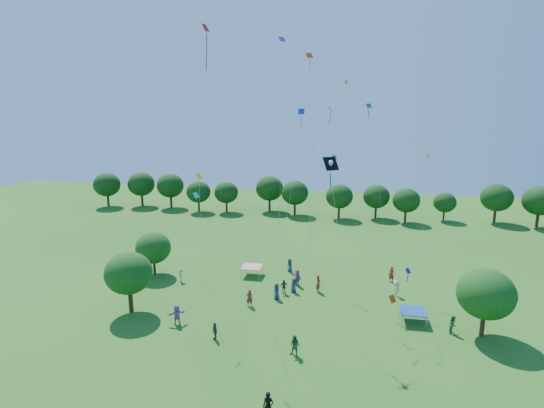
% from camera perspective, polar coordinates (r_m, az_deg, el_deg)
% --- Properties ---
extents(near_tree_west, '(4.35, 4.35, 5.82)m').
position_cam_1_polar(near_tree_west, '(41.73, -18.73, -8.80)').
color(near_tree_west, '#422B19').
rests_on(near_tree_west, ground).
extents(near_tree_north, '(4.01, 4.01, 4.98)m').
position_cam_1_polar(near_tree_north, '(50.58, -15.68, -5.70)').
color(near_tree_north, '#422B19').
rests_on(near_tree_north, ground).
extents(near_tree_east, '(4.62, 4.62, 5.85)m').
position_cam_1_polar(near_tree_east, '(39.71, 26.83, -10.74)').
color(near_tree_east, '#422B19').
rests_on(near_tree_east, ground).
extents(treeline, '(88.01, 8.77, 6.77)m').
position_cam_1_polar(treeline, '(76.58, 4.61, 1.50)').
color(treeline, '#422B19').
rests_on(treeline, ground).
extents(tent_red_stripe, '(2.20, 2.20, 1.10)m').
position_cam_1_polar(tent_red_stripe, '(49.07, -2.72, -8.44)').
color(tent_red_stripe, red).
rests_on(tent_red_stripe, ground).
extents(tent_blue, '(2.20, 2.20, 1.10)m').
position_cam_1_polar(tent_blue, '(40.94, 18.44, -13.49)').
color(tent_blue, navy).
rests_on(tent_blue, ground).
extents(man_in_black, '(0.70, 0.47, 1.83)m').
position_cam_1_polar(man_in_black, '(28.50, -0.52, -25.57)').
color(man_in_black, black).
rests_on(man_in_black, ground).
extents(crowd_person_0, '(0.76, 0.94, 1.68)m').
position_cam_1_polar(crowd_person_0, '(43.27, 0.63, -11.65)').
color(crowd_person_0, navy).
rests_on(crowd_person_0, ground).
extents(crowd_person_1, '(0.60, 0.78, 1.86)m').
position_cam_1_polar(crowd_person_1, '(45.07, 6.25, -10.59)').
color(crowd_person_1, maroon).
rests_on(crowd_person_1, ground).
extents(crowd_person_2, '(0.84, 0.62, 1.52)m').
position_cam_1_polar(crowd_person_2, '(50.19, -16.27, -8.80)').
color(crowd_person_2, '#245531').
rests_on(crowd_person_2, ground).
extents(crowd_person_3, '(0.99, 1.17, 1.65)m').
position_cam_1_polar(crowd_person_3, '(45.76, 16.32, -10.82)').
color(crowd_person_3, beige).
rests_on(crowd_person_3, ground).
extents(crowd_person_4, '(0.87, 0.93, 1.49)m').
position_cam_1_polar(crowd_person_4, '(36.72, -7.70, -16.57)').
color(crowd_person_4, '#463D38').
rests_on(crowd_person_4, ground).
extents(crowd_person_5, '(1.73, 1.42, 1.79)m').
position_cam_1_polar(crowd_person_5, '(39.56, -12.68, -14.30)').
color(crowd_person_5, '#A764AC').
rests_on(crowd_person_5, ground).
extents(crowd_person_6, '(0.88, 0.83, 1.60)m').
position_cam_1_polar(crowd_person_6, '(50.22, 2.42, -8.23)').
color(crowd_person_6, navy).
rests_on(crowd_person_6, ground).
extents(crowd_person_7, '(0.78, 0.67, 1.76)m').
position_cam_1_polar(crowd_person_7, '(49.13, 15.77, -9.08)').
color(crowd_person_7, maroon).
rests_on(crowd_person_7, ground).
extents(crowd_person_8, '(0.91, 0.62, 1.68)m').
position_cam_1_polar(crowd_person_8, '(34.35, 3.10, -18.49)').
color(crowd_person_8, '#275B33').
rests_on(crowd_person_8, ground).
extents(crowd_person_9, '(0.97, 1.07, 1.53)m').
position_cam_1_polar(crowd_person_9, '(48.59, -12.15, -9.27)').
color(crowd_person_9, beige).
rests_on(crowd_person_9, ground).
extents(crowd_person_10, '(0.99, 0.81, 1.54)m').
position_cam_1_polar(crowd_person_10, '(44.49, 1.59, -11.06)').
color(crowd_person_10, '#3E3532').
rests_on(crowd_person_10, ground).
extents(crowd_person_11, '(1.57, 1.64, 1.79)m').
position_cam_1_polar(crowd_person_11, '(46.51, 3.40, -9.84)').
color(crowd_person_11, '#925584').
rests_on(crowd_person_11, ground).
extents(crowd_person_12, '(0.83, 0.83, 1.55)m').
position_cam_1_polar(crowd_person_12, '(44.86, 2.95, -10.86)').
color(crowd_person_12, navy).
rests_on(crowd_person_12, ground).
extents(crowd_person_13, '(0.74, 0.62, 1.70)m').
position_cam_1_polar(crowd_person_13, '(41.91, -3.06, -12.48)').
color(crowd_person_13, maroon).
rests_on(crowd_person_13, ground).
extents(crowd_person_14, '(0.73, 0.89, 1.59)m').
position_cam_1_polar(crowd_person_14, '(40.29, 23.18, -14.68)').
color(crowd_person_14, '#285D3E').
rests_on(crowd_person_14, ground).
extents(pirate_kite, '(2.70, 4.10, 13.47)m').
position_cam_1_polar(pirate_kite, '(35.24, 7.96, 5.04)').
color(pirate_kite, black).
extents(red_high_kite, '(6.33, 3.63, 24.30)m').
position_cam_1_polar(red_high_kite, '(37.33, -7.33, 15.49)').
color(red_high_kite, red).
extents(small_kite_0, '(0.94, 1.21, 23.02)m').
position_cam_1_polar(small_kite_0, '(45.63, 5.06, 13.31)').
color(small_kite_0, '#BA390A').
extents(small_kite_1, '(1.09, 5.63, 12.56)m').
position_cam_1_polar(small_kite_1, '(48.27, 19.93, 1.81)').
color(small_kite_1, orange).
extents(small_kite_2, '(3.70, 4.12, 20.44)m').
position_cam_1_polar(small_kite_2, '(47.38, 8.24, 7.91)').
color(small_kite_2, '#ABC711').
extents(small_kite_3, '(2.54, 3.49, 12.37)m').
position_cam_1_polar(small_kite_3, '(47.71, 7.65, 2.92)').
color(small_kite_3, '#1B9955').
extents(small_kite_4, '(2.03, 3.52, 17.45)m').
position_cam_1_polar(small_kite_4, '(48.52, 3.51, 8.79)').
color(small_kite_4, '#1235B9').
extents(small_kite_5, '(0.86, 2.56, 21.98)m').
position_cam_1_polar(small_kite_5, '(30.48, 1.16, 8.00)').
color(small_kite_5, '#601686').
extents(small_kite_6, '(0.40, 1.67, 13.88)m').
position_cam_1_polar(small_kite_6, '(46.46, 5.40, 3.97)').
color(small_kite_6, white).
extents(small_kite_7, '(0.58, 1.59, 8.71)m').
position_cam_1_polar(small_kite_7, '(46.07, -10.04, -0.14)').
color(small_kite_7, '#0EC3D2').
extents(small_kite_8, '(2.32, 1.54, 17.65)m').
position_cam_1_polar(small_kite_8, '(45.73, 7.29, 8.65)').
color(small_kite_8, '#CC450C').
extents(small_kite_9, '(4.14, 1.70, 3.03)m').
position_cam_1_polar(small_kite_9, '(35.60, 16.37, -12.46)').
color(small_kite_9, '#FF3B0D').
extents(small_kite_10, '(0.52, 0.72, 11.90)m').
position_cam_1_polar(small_kite_10, '(37.73, -9.71, 1.03)').
color(small_kite_10, yellow).
extents(small_kite_11, '(3.24, 5.86, 18.00)m').
position_cam_1_polar(small_kite_11, '(48.27, 13.46, 7.96)').
color(small_kite_11, '#167E30').
extents(small_kite_12, '(2.54, 0.72, 4.99)m').
position_cam_1_polar(small_kite_12, '(35.95, 18.18, -9.52)').
color(small_kite_12, '#1812BD').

